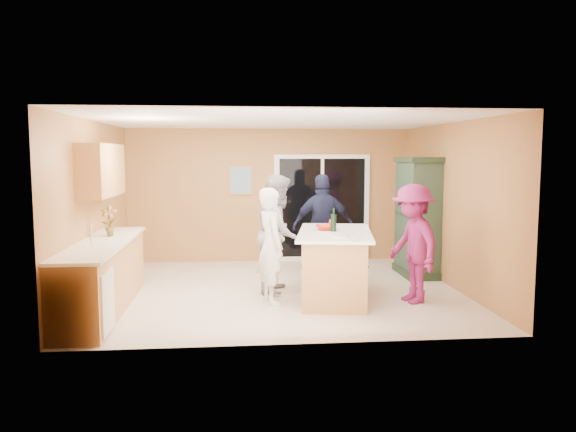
{
  "coord_description": "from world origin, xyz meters",
  "views": [
    {
      "loc": [
        -0.66,
        -8.51,
        2.09
      ],
      "look_at": [
        0.15,
        0.1,
        1.15
      ],
      "focal_mm": 35.0,
      "sensor_mm": 36.0,
      "label": 1
    }
  ],
  "objects": [
    {
      "name": "tumbler_near",
      "position": [
        0.74,
        -0.46,
        1.06
      ],
      "size": [
        0.1,
        0.1,
        0.12
      ],
      "primitive_type": "cylinder",
      "rotation": [
        0.0,
        0.0,
        0.17
      ],
      "color": "#B02713",
      "rests_on": "kitchen_island"
    },
    {
      "name": "serving_bowl",
      "position": [
        0.66,
        -0.41,
        1.03
      ],
      "size": [
        0.37,
        0.37,
        0.07
      ],
      "primitive_type": "imported",
      "rotation": [
        0.0,
        0.0,
        -0.27
      ],
      "color": "#B02713",
      "rests_on": "kitchen_island"
    },
    {
      "name": "woman_magenta",
      "position": [
        1.84,
        -0.86,
        0.84
      ],
      "size": [
        0.84,
        1.2,
        1.69
      ],
      "primitive_type": "imported",
      "rotation": [
        0.0,
        0.0,
        -1.36
      ],
      "color": "#801C63",
      "rests_on": "floor"
    },
    {
      "name": "woman_white",
      "position": [
        -0.17,
        -0.71,
        0.82
      ],
      "size": [
        0.53,
        0.68,
        1.64
      ],
      "primitive_type": "imported",
      "rotation": [
        0.0,
        0.0,
        1.83
      ],
      "color": "white",
      "rests_on": "floor"
    },
    {
      "name": "floor",
      "position": [
        0.0,
        0.0,
        0.0
      ],
      "size": [
        5.5,
        5.5,
        0.0
      ],
      "primitive_type": "plane",
      "color": "beige",
      "rests_on": "ground"
    },
    {
      "name": "wine_bottle",
      "position": [
        0.75,
        -0.58,
        1.13
      ],
      "size": [
        0.08,
        0.08,
        0.34
      ],
      "rotation": [
        0.0,
        0.0,
        -0.27
      ],
      "color": "black",
      "rests_on": "kitchen_island"
    },
    {
      "name": "sliding_door",
      "position": [
        1.05,
        2.46,
        1.05
      ],
      "size": [
        1.9,
        0.07,
        2.1
      ],
      "color": "white",
      "rests_on": "floor"
    },
    {
      "name": "woman_navy",
      "position": [
        0.81,
        0.76,
        0.89
      ],
      "size": [
        1.07,
        0.5,
        1.78
      ],
      "primitive_type": "imported",
      "rotation": [
        0.0,
        0.0,
        3.21
      ],
      "color": "#171D33",
      "rests_on": "floor"
    },
    {
      "name": "wall_back",
      "position": [
        0.0,
        2.5,
        1.3
      ],
      "size": [
        5.5,
        0.1,
        2.6
      ],
      "primitive_type": "cube",
      "color": "tan",
      "rests_on": "ground"
    },
    {
      "name": "woman_grey",
      "position": [
        -0.0,
        -0.02,
        0.9
      ],
      "size": [
        0.87,
        1.01,
        1.8
      ],
      "primitive_type": "imported",
      "rotation": [
        0.0,
        0.0,
        1.33
      ],
      "color": "gray",
      "rests_on": "floor"
    },
    {
      "name": "white_plate",
      "position": [
        0.76,
        -1.11,
        1.0
      ],
      "size": [
        0.3,
        0.3,
        0.02
      ],
      "primitive_type": "cylinder",
      "rotation": [
        0.0,
        0.0,
        -0.43
      ],
      "color": "silver",
      "rests_on": "kitchen_island"
    },
    {
      "name": "left_cabinet_run",
      "position": [
        -2.45,
        -1.05,
        0.46
      ],
      "size": [
        0.65,
        3.05,
        1.24
      ],
      "color": "tan",
      "rests_on": "floor"
    },
    {
      "name": "wall_front",
      "position": [
        0.0,
        -2.5,
        1.3
      ],
      "size": [
        5.5,
        0.1,
        2.6
      ],
      "primitive_type": "cube",
      "color": "tan",
      "rests_on": "ground"
    },
    {
      "name": "wall_left",
      "position": [
        -2.75,
        0.0,
        1.3
      ],
      "size": [
        0.1,
        5.0,
        2.6
      ],
      "primitive_type": "cube",
      "color": "tan",
      "rests_on": "ground"
    },
    {
      "name": "kitchen_island",
      "position": [
        0.77,
        -0.58,
        0.47
      ],
      "size": [
        1.34,
        2.04,
        0.99
      ],
      "rotation": [
        0.0,
        0.0,
        -0.18
      ],
      "color": "tan",
      "rests_on": "floor"
    },
    {
      "name": "tulip_vase",
      "position": [
        -2.45,
        -0.39,
        1.16
      ],
      "size": [
        0.24,
        0.17,
        0.44
      ],
      "primitive_type": "imported",
      "rotation": [
        0.0,
        0.0,
        0.07
      ],
      "color": "#A31E10",
      "rests_on": "left_cabinet_run"
    },
    {
      "name": "ceiling",
      "position": [
        0.0,
        0.0,
        2.6
      ],
      "size": [
        5.5,
        5.0,
        0.1
      ],
      "primitive_type": "cube",
      "color": "white",
      "rests_on": "wall_back"
    },
    {
      "name": "framed_picture",
      "position": [
        -0.55,
        2.48,
        1.6
      ],
      "size": [
        0.46,
        0.04,
        0.56
      ],
      "color": "#A78253",
      "rests_on": "wall_back"
    },
    {
      "name": "green_hutch",
      "position": [
        2.49,
        0.92,
        1.0
      ],
      "size": [
        0.59,
        1.12,
        2.05
      ],
      "color": "#1F321F",
      "rests_on": "floor"
    },
    {
      "name": "tumbler_far",
      "position": [
        0.81,
        -0.07,
        1.05
      ],
      "size": [
        0.1,
        0.1,
        0.11
      ],
      "primitive_type": "cylinder",
      "rotation": [
        0.0,
        0.0,
        -0.35
      ],
      "color": "#B02713",
      "rests_on": "kitchen_island"
    },
    {
      "name": "upper_cabinets",
      "position": [
        -2.58,
        -0.2,
        1.88
      ],
      "size": [
        0.35,
        1.6,
        0.75
      ],
      "primitive_type": "cube",
      "color": "tan",
      "rests_on": "wall_left"
    },
    {
      "name": "wall_right",
      "position": [
        2.75,
        0.0,
        1.3
      ],
      "size": [
        0.1,
        5.0,
        2.6
      ],
      "primitive_type": "cube",
      "color": "tan",
      "rests_on": "ground"
    }
  ]
}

